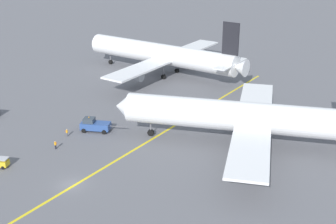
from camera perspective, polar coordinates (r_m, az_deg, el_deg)
ground_plane at (r=72.69m, az=-12.26°, el=-9.05°), size 600.00×600.00×0.00m
taxiway_stripe at (r=78.56m, az=-6.62°, el=-6.16°), size 15.55×119.11×0.01m
airliner_at_gate_left at (r=123.63m, az=-0.79°, el=7.38°), size 51.24×47.98×16.65m
airliner_being_pushed at (r=82.45m, az=9.72°, el=-0.66°), size 48.21×43.51×16.82m
pushback_tug at (r=89.89m, az=-9.36°, el=-1.65°), size 8.97×4.26×3.00m
gse_baggage_cart_trailing at (r=80.68m, az=-20.65°, el=-6.06°), size 3.08×2.35×1.71m
ground_crew_marshaller_foreground at (r=84.17m, az=-14.21°, el=-4.09°), size 0.50×0.36×1.60m
ground_crew_wing_walker_right at (r=88.71m, az=-12.80°, el=-2.59°), size 0.36×0.47×1.55m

